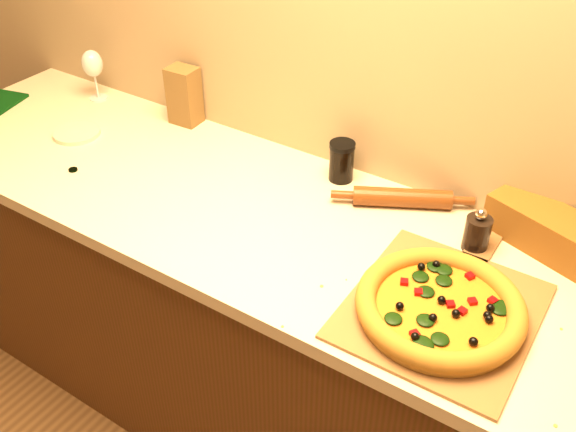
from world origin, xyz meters
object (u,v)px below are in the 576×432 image
object	(u,v)px
pepper_grinder	(477,232)
dark_jar	(342,161)
pizza	(440,307)
rolling_pin	(402,198)
side_plate	(77,133)
wine_glass	(92,65)
pizza_peel	(445,306)

from	to	relation	value
pepper_grinder	dark_jar	bearing A→B (deg)	167.82
pizza	rolling_pin	xyz separation A→B (m)	(-0.25, 0.35, -0.01)
side_plate	wine_glass	bearing A→B (deg)	121.58
pizza_peel	rolling_pin	xyz separation A→B (m)	(-0.25, 0.31, 0.02)
pizza_peel	side_plate	size ratio (longest dim) A/B	3.97
side_plate	pizza	bearing A→B (deg)	-5.74
pizza_peel	pepper_grinder	distance (m)	0.24
rolling_pin	wine_glass	xyz separation A→B (m)	(-1.19, 0.01, 0.10)
rolling_pin	dark_jar	distance (m)	0.21
rolling_pin	pepper_grinder	bearing A→B (deg)	-16.32
wine_glass	side_plate	size ratio (longest dim) A/B	1.19
pizza	side_plate	distance (m)	1.31
side_plate	dark_jar	bearing A→B (deg)	15.92
pepper_grinder	wine_glass	bearing A→B (deg)	176.80
pizza	dark_jar	xyz separation A→B (m)	(-0.46, 0.37, 0.03)
pepper_grinder	rolling_pin	size ratio (longest dim) A/B	0.35
pizza_peel	wine_glass	xyz separation A→B (m)	(-1.44, 0.32, 0.12)
pepper_grinder	wine_glass	distance (m)	1.43
pepper_grinder	rolling_pin	distance (m)	0.24
rolling_pin	wine_glass	distance (m)	1.19
pizza	side_plate	xyz separation A→B (m)	(-1.30, 0.13, -0.03)
rolling_pin	dark_jar	world-z (taller)	dark_jar
pizza	rolling_pin	distance (m)	0.43
pizza_peel	pepper_grinder	xyz separation A→B (m)	(-0.02, 0.24, 0.05)
rolling_pin	side_plate	size ratio (longest dim) A/B	2.36
pizza	wine_glass	world-z (taller)	wine_glass
dark_jar	side_plate	distance (m)	0.88
pizza	dark_jar	size ratio (longest dim) A/B	3.11
pepper_grinder	rolling_pin	xyz separation A→B (m)	(-0.23, 0.07, -0.02)
wine_glass	dark_jar	xyz separation A→B (m)	(0.98, 0.02, -0.07)
pepper_grinder	wine_glass	world-z (taller)	wine_glass
pepper_grinder	dark_jar	xyz separation A→B (m)	(-0.44, 0.09, 0.01)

